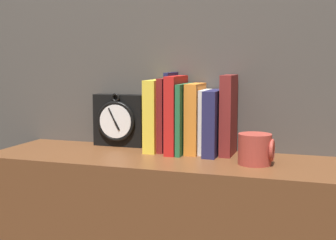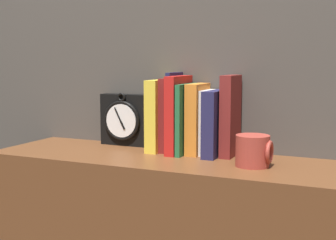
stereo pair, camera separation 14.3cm
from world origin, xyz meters
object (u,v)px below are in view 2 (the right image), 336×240
Objects in this scene: book_slot2_navy at (174,112)px; book_slot8_maroon at (230,116)px; book_slot7_navy at (215,123)px; clock at (125,120)px; mug at (253,151)px; book_slot6_white at (207,122)px; book_slot0_yellow at (159,115)px; book_slot4_green at (187,119)px; book_slot3_red at (179,115)px; book_slot5_orange at (198,119)px; book_slot1_maroon at (169,115)px.

book_slot2_navy reaches higher than book_slot8_maroon.
clock is at bearing 172.16° from book_slot7_navy.
book_slot7_navy reaches higher than mug.
clock is at bearing 174.96° from book_slot6_white.
book_slot7_navy is (0.20, -0.01, -0.01)m from book_slot0_yellow.
book_slot4_green is at bearing -4.72° from book_slot0_yellow.
book_slot3_red is 0.09m from book_slot6_white.
book_slot6_white is (0.09, 0.02, -0.02)m from book_slot3_red.
book_slot3_red is 1.11× the size of book_slot5_orange.
book_slot6_white is 0.22m from mug.
book_slot0_yellow is 1.04× the size of book_slot5_orange.
mug is at bearing -20.19° from book_slot1_maroon.
book_slot6_white is at bearing -0.29° from book_slot2_navy.
book_slot5_orange reaches higher than book_slot7_navy.
book_slot4_green reaches higher than clock.
book_slot3_red reaches higher than book_slot5_orange.
book_slot1_maroon is 0.34m from mug.
book_slot3_red is at bearing -166.47° from book_slot6_white.
book_slot1_maroon is at bearing -9.83° from clock.
book_slot7_navy is at bearing -7.97° from book_slot2_navy.
book_slot6_white is 0.08m from book_slot8_maroon.
book_slot3_red is 1.21× the size of book_slot7_navy.
clock is 0.91× the size of book_slot7_navy.
book_slot0_yellow is 0.94× the size of book_slot3_red.
book_slot0_yellow is at bearing -163.16° from book_slot1_maroon.
book_slot5_orange reaches higher than clock.
book_slot3_red is at bearing 160.11° from mug.
book_slot5_orange is at bearing -7.02° from clock.
clock is 0.91× the size of book_slot6_white.
clock is 0.35m from book_slot7_navy.
book_slot5_orange is at bearing 23.55° from book_slot4_green.
book_slot2_navy reaches higher than mug.
book_slot1_maroon is 1.17× the size of book_slot6_white.
book_slot7_navy is 2.02× the size of mug.
book_slot3_red is 0.17m from book_slot8_maroon.
book_slot0_yellow is 0.05m from book_slot2_navy.
clock is 0.52m from mug.
book_slot3_red reaches higher than clock.
book_slot7_navy is (0.03, -0.02, 0.00)m from book_slot6_white.
book_slot4_green is at bearing -156.45° from book_slot5_orange.
book_slot1_maroon is 0.93× the size of book_slot2_navy.
book_slot1_maroon is 0.10m from book_slot5_orange.
book_slot0_yellow is 0.37m from mug.
clock is at bearing 170.17° from book_slot1_maroon.
book_slot6_white reaches higher than mug.
book_slot8_maroon is (0.24, 0.01, 0.01)m from book_slot0_yellow.
book_slot0_yellow is at bearing -175.56° from book_slot6_white.
clock is 0.72× the size of book_slot2_navy.
clock is 0.19m from book_slot1_maroon.
book_slot3_red is (0.08, -0.01, 0.01)m from book_slot0_yellow.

